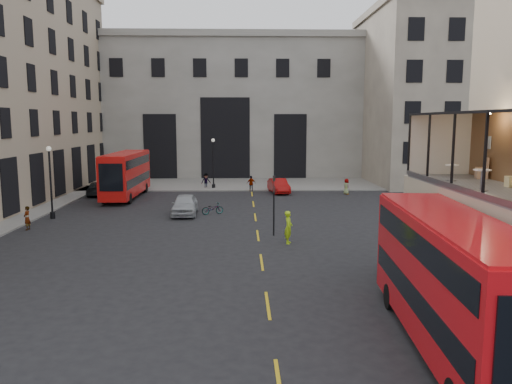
{
  "coord_description": "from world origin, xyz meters",
  "views": [
    {
      "loc": [
        -3.0,
        -18.64,
        7.14
      ],
      "look_at": [
        -2.16,
        10.4,
        3.0
      ],
      "focal_mm": 35.0,
      "sensor_mm": 36.0,
      "label": 1
    }
  ],
  "objects_px": {
    "street_lamp_b": "(213,166)",
    "bus_far": "(126,172)",
    "traffic_light_far": "(113,172)",
    "pedestrian_d": "(346,187)",
    "pedestrian_c": "(251,184)",
    "pedestrian_b": "(206,181)",
    "car_b": "(279,186)",
    "street_lamp_a": "(51,186)",
    "car_a": "(185,205)",
    "cafe_chair_d": "(482,172)",
    "bicycle": "(213,209)",
    "cafe_chair_c": "(512,181)",
    "cyclist": "(288,227)",
    "pedestrian_a": "(121,183)",
    "traffic_light_near": "(274,197)",
    "car_c": "(98,188)",
    "cafe_table_mid": "(482,177)",
    "bus_near": "(452,276)",
    "pedestrian_e": "(27,218)",
    "cafe_table_far": "(452,170)"
  },
  "relations": [
    {
      "from": "car_a",
      "to": "pedestrian_a",
      "type": "distance_m",
      "value": 14.61
    },
    {
      "from": "cafe_chair_d",
      "to": "bicycle",
      "type": "bearing_deg",
      "value": 128.47
    },
    {
      "from": "car_b",
      "to": "cyclist",
      "type": "bearing_deg",
      "value": -101.28
    },
    {
      "from": "car_a",
      "to": "pedestrian_c",
      "type": "xyz_separation_m",
      "value": [
        5.35,
        12.79,
        0.01
      ]
    },
    {
      "from": "pedestrian_d",
      "to": "pedestrian_c",
      "type": "bearing_deg",
      "value": 47.87
    },
    {
      "from": "bus_far",
      "to": "pedestrian_c",
      "type": "height_order",
      "value": "bus_far"
    },
    {
      "from": "pedestrian_e",
      "to": "cafe_chair_c",
      "type": "distance_m",
      "value": 28.59
    },
    {
      "from": "pedestrian_c",
      "to": "pedestrian_e",
      "type": "relative_size",
      "value": 1.01
    },
    {
      "from": "car_a",
      "to": "pedestrian_d",
      "type": "height_order",
      "value": "car_a"
    },
    {
      "from": "bus_near",
      "to": "bicycle",
      "type": "distance_m",
      "value": 24.95
    },
    {
      "from": "car_a",
      "to": "pedestrian_e",
      "type": "relative_size",
      "value": 2.91
    },
    {
      "from": "bus_far",
      "to": "car_c",
      "type": "distance_m",
      "value": 4.0
    },
    {
      "from": "car_b",
      "to": "pedestrian_c",
      "type": "xyz_separation_m",
      "value": [
        -2.73,
        1.29,
        0.08
      ]
    },
    {
      "from": "bus_near",
      "to": "car_a",
      "type": "xyz_separation_m",
      "value": [
        -10.89,
        23.19,
        -1.6
      ]
    },
    {
      "from": "street_lamp_b",
      "to": "traffic_light_far",
      "type": "bearing_deg",
      "value": -146.31
    },
    {
      "from": "pedestrian_a",
      "to": "pedestrian_c",
      "type": "height_order",
      "value": "pedestrian_a"
    },
    {
      "from": "car_b",
      "to": "bicycle",
      "type": "bearing_deg",
      "value": -126.2
    },
    {
      "from": "traffic_light_far",
      "to": "bicycle",
      "type": "distance_m",
      "value": 13.17
    },
    {
      "from": "car_c",
      "to": "cafe_table_mid",
      "type": "relative_size",
      "value": 5.6
    },
    {
      "from": "bicycle",
      "to": "pedestrian_a",
      "type": "distance_m",
      "value": 15.78
    },
    {
      "from": "car_a",
      "to": "cyclist",
      "type": "height_order",
      "value": "cyclist"
    },
    {
      "from": "car_b",
      "to": "bicycle",
      "type": "height_order",
      "value": "car_b"
    },
    {
      "from": "car_b",
      "to": "pedestrian_e",
      "type": "xyz_separation_m",
      "value": [
        -17.89,
        -16.65,
        0.07
      ]
    },
    {
      "from": "car_b",
      "to": "car_c",
      "type": "height_order",
      "value": "car_b"
    },
    {
      "from": "cyclist",
      "to": "pedestrian_a",
      "type": "distance_m",
      "value": 26.32
    },
    {
      "from": "street_lamp_a",
      "to": "car_a",
      "type": "height_order",
      "value": "street_lamp_a"
    },
    {
      "from": "car_a",
      "to": "cafe_table_far",
      "type": "distance_m",
      "value": 21.97
    },
    {
      "from": "bicycle",
      "to": "cafe_chair_c",
      "type": "height_order",
      "value": "cafe_chair_c"
    },
    {
      "from": "street_lamp_a",
      "to": "pedestrian_c",
      "type": "bearing_deg",
      "value": 43.18
    },
    {
      "from": "pedestrian_d",
      "to": "cafe_chair_c",
      "type": "xyz_separation_m",
      "value": [
        0.21,
        -29.37,
        4.07
      ]
    },
    {
      "from": "bus_far",
      "to": "bicycle",
      "type": "relative_size",
      "value": 6.24
    },
    {
      "from": "cafe_table_mid",
      "to": "cafe_table_far",
      "type": "xyz_separation_m",
      "value": [
        0.23,
        3.15,
        -0.07
      ]
    },
    {
      "from": "bus_far",
      "to": "pedestrian_b",
      "type": "relative_size",
      "value": 6.51
    },
    {
      "from": "pedestrian_e",
      "to": "cafe_chair_d",
      "type": "xyz_separation_m",
      "value": [
        24.86,
        -11.03,
        4.1
      ]
    },
    {
      "from": "car_c",
      "to": "pedestrian_e",
      "type": "xyz_separation_m",
      "value": [
        -0.19,
        -15.71,
        0.15
      ]
    },
    {
      "from": "bicycle",
      "to": "pedestrian_e",
      "type": "xyz_separation_m",
      "value": [
        -11.93,
        -5.24,
        0.34
      ]
    },
    {
      "from": "street_lamp_a",
      "to": "pedestrian_d",
      "type": "relative_size",
      "value": 3.47
    },
    {
      "from": "street_lamp_a",
      "to": "car_c",
      "type": "xyz_separation_m",
      "value": [
        0.0,
        11.82,
        -1.75
      ]
    },
    {
      "from": "car_b",
      "to": "cyclist",
      "type": "height_order",
      "value": "cyclist"
    },
    {
      "from": "bus_far",
      "to": "car_c",
      "type": "bearing_deg",
      "value": 151.59
    },
    {
      "from": "pedestrian_b",
      "to": "cafe_chair_d",
      "type": "relative_size",
      "value": 1.73
    },
    {
      "from": "traffic_light_far",
      "to": "car_b",
      "type": "distance_m",
      "value": 16.03
    },
    {
      "from": "bus_near",
      "to": "car_b",
      "type": "relative_size",
      "value": 2.47
    },
    {
      "from": "car_c",
      "to": "cafe_table_mid",
      "type": "xyz_separation_m",
      "value": [
        22.79,
        -30.59,
        4.48
      ]
    },
    {
      "from": "street_lamp_b",
      "to": "bus_far",
      "type": "height_order",
      "value": "street_lamp_b"
    },
    {
      "from": "bus_far",
      "to": "pedestrian_b",
      "type": "bearing_deg",
      "value": 41.19
    },
    {
      "from": "bus_near",
      "to": "car_b",
      "type": "xyz_separation_m",
      "value": [
        -2.81,
        34.69,
        -1.66
      ]
    },
    {
      "from": "street_lamp_a",
      "to": "traffic_light_near",
      "type": "bearing_deg",
      "value": -20.56
    },
    {
      "from": "car_a",
      "to": "pedestrian_e",
      "type": "xyz_separation_m",
      "value": [
        -9.81,
        -5.15,
        0.01
      ]
    },
    {
      "from": "traffic_light_far",
      "to": "bus_far",
      "type": "height_order",
      "value": "bus_far"
    }
  ]
}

